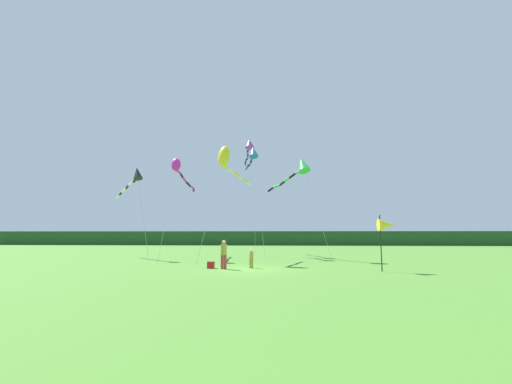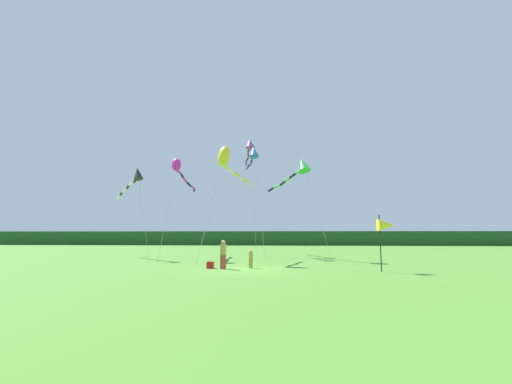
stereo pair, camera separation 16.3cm
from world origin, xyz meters
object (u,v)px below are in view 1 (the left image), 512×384
object	(u,v)px
person_child	(251,258)
kite_green	(300,167)
kite_purple	(249,146)
kite_blue	(253,153)
kite_black	(135,177)
cooler_box	(211,265)
banner_flag_pole	(386,225)
kite_magenta	(179,169)
person_adult	(224,253)
kite_yellow	(226,159)

from	to	relation	value
person_child	kite_green	xyz separation A→B (m)	(3.58, 7.95, 7.17)
kite_purple	kite_blue	xyz separation A→B (m)	(0.70, -3.72, -1.73)
kite_black	cooler_box	bearing A→B (deg)	-43.70
kite_black	kite_blue	world-z (taller)	kite_blue
person_child	cooler_box	xyz separation A→B (m)	(-2.44, -0.31, -0.43)
kite_green	banner_flag_pole	bearing A→B (deg)	-66.14
person_child	kite_green	world-z (taller)	kite_green
banner_flag_pole	kite_black	bearing A→B (deg)	153.45
cooler_box	kite_magenta	distance (m)	12.33
kite_black	kite_blue	xyz separation A→B (m)	(10.29, 3.42, 2.82)
person_child	kite_green	bearing A→B (deg)	65.77
banner_flag_pole	kite_purple	distance (m)	21.00
kite_black	kite_green	bearing A→B (deg)	0.15
kite_purple	kite_blue	distance (m)	4.17
person_child	kite_magenta	world-z (taller)	kite_magenta
person_adult	kite_magenta	bearing A→B (deg)	122.28
person_adult	kite_purple	xyz separation A→B (m)	(0.15, 15.70, 10.72)
banner_flag_pole	kite_magenta	bearing A→B (deg)	147.18
person_adult	kite_purple	distance (m)	19.01
kite_yellow	kite_black	distance (m)	9.22
kite_green	kite_purple	size ratio (longest dim) A/B	0.70
kite_yellow	kite_blue	xyz separation A→B (m)	(1.65, 6.54, 2.01)
person_adult	cooler_box	size ratio (longest dim) A/B	4.11
cooler_box	banner_flag_pole	xyz separation A→B (m)	(10.19, -1.17, 2.35)
cooler_box	kite_black	world-z (taller)	kite_black
kite_green	kite_blue	xyz separation A→B (m)	(-4.33, 3.38, 2.13)
banner_flag_pole	kite_yellow	distance (m)	13.09
kite_yellow	kite_blue	distance (m)	7.04
kite_green	kite_black	world-z (taller)	kite_green
kite_yellow	kite_green	bearing A→B (deg)	27.87
kite_yellow	kite_blue	size ratio (longest dim) A/B	0.84
kite_blue	cooler_box	bearing A→B (deg)	-98.24
kite_green	kite_magenta	distance (m)	10.74
kite_yellow	kite_purple	world-z (taller)	kite_purple
cooler_box	kite_green	world-z (taller)	kite_green
kite_green	kite_yellow	xyz separation A→B (m)	(-5.98, -3.16, 0.12)
banner_flag_pole	kite_green	world-z (taller)	kite_green
banner_flag_pole	kite_yellow	bearing A→B (deg)	148.33
person_adult	kite_yellow	bearing A→B (deg)	98.35
kite_green	kite_magenta	bearing A→B (deg)	179.01
person_adult	person_child	xyz separation A→B (m)	(1.61, 0.65, -0.32)
banner_flag_pole	kite_blue	distance (m)	17.06
person_adult	person_child	size ratio (longest dim) A/B	1.50
person_child	kite_black	xyz separation A→B (m)	(-11.05, 7.91, 6.48)
kite_purple	banner_flag_pole	bearing A→B (deg)	-60.89
person_adult	kite_green	xyz separation A→B (m)	(5.19, 8.60, 6.86)
person_adult	kite_blue	bearing A→B (deg)	85.94
banner_flag_pole	kite_yellow	xyz separation A→B (m)	(-10.15, 6.26, 5.38)
kite_black	banner_flag_pole	bearing A→B (deg)	-26.55
kite_green	kite_black	bearing A→B (deg)	-179.85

